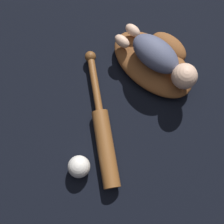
% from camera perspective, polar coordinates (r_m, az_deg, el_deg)
% --- Properties ---
extents(ground_plane, '(6.00, 6.00, 0.00)m').
position_cam_1_polar(ground_plane, '(1.24, 5.83, 6.54)').
color(ground_plane, black).
extents(baseball_glove, '(0.38, 0.28, 0.07)m').
position_cam_1_polar(baseball_glove, '(1.23, 7.93, 9.23)').
color(baseball_glove, brown).
rests_on(baseball_glove, ground).
extents(baby_figure, '(0.35, 0.15, 0.09)m').
position_cam_1_polar(baby_figure, '(1.15, 8.97, 9.67)').
color(baby_figure, '#4C516B').
rests_on(baby_figure, baseball_glove).
extents(baseball_bat, '(0.48, 0.29, 0.06)m').
position_cam_1_polar(baseball_bat, '(1.13, -1.63, -3.87)').
color(baseball_bat, brown).
rests_on(baseball_bat, ground).
extents(baseball, '(0.08, 0.08, 0.08)m').
position_cam_1_polar(baseball, '(1.11, -6.06, -9.91)').
color(baseball, white).
rests_on(baseball, ground).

